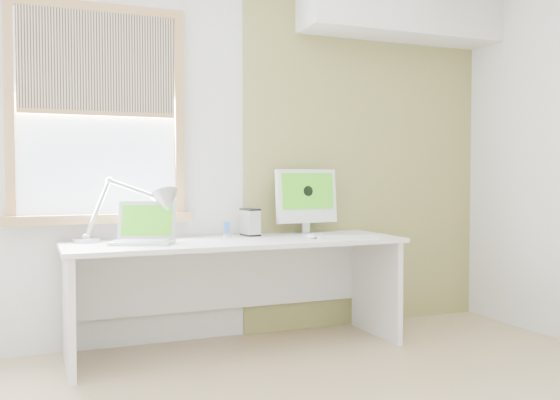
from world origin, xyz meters
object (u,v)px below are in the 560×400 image
desk_lamp (152,208)px  laptop (144,233)px  imac (306,198)px  external_drive (250,222)px  desk (234,268)px

desk_lamp → laptop: (-0.06, -0.08, -0.15)m
laptop → imac: 1.23m
desk_lamp → external_drive: 0.71m
external_drive → laptop: bearing=-166.9°
desk → external_drive: (0.17, 0.15, 0.29)m
laptop → desk_lamp: bearing=52.7°
desk → desk_lamp: bearing=174.0°
laptop → external_drive: 0.78m
desk_lamp → imac: imac is taller
desk → desk_lamp: (-0.53, 0.06, 0.41)m
laptop → external_drive: size_ratio=2.36×
desk_lamp → imac: 1.14m
external_drive → imac: imac is taller
desk_lamp → laptop: 0.18m
desk → laptop: size_ratio=4.90×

